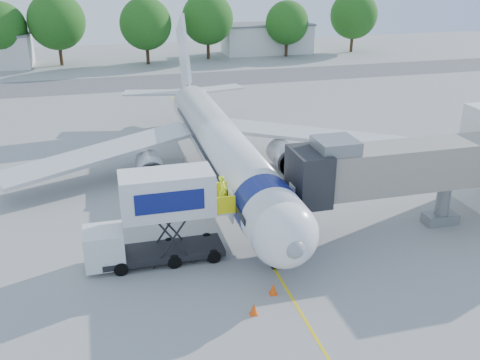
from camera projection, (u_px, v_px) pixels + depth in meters
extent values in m
plane|color=#999896|center=(234.00, 201.00, 39.16)|extent=(160.00, 160.00, 0.00)
cube|color=yellow|center=(234.00, 201.00, 39.16)|extent=(0.15, 70.00, 0.01)
cube|color=#59595B|center=(162.00, 82.00, 76.63)|extent=(120.00, 10.00, 0.01)
cylinder|color=white|center=(224.00, 149.00, 40.68)|extent=(3.70, 28.00, 3.70)
sphere|color=white|center=(284.00, 234.00, 28.19)|extent=(3.70, 3.70, 3.70)
sphere|color=gray|center=(294.00, 248.00, 26.80)|extent=(1.10, 1.10, 1.10)
cone|color=white|center=(187.00, 97.00, 55.85)|extent=(3.70, 6.00, 3.70)
cube|color=white|center=(184.00, 55.00, 55.12)|extent=(0.35, 7.26, 8.29)
cube|color=silver|center=(316.00, 135.00, 46.19)|extent=(16.17, 9.32, 1.42)
cube|color=silver|center=(102.00, 153.00, 41.95)|extent=(16.17, 9.32, 1.42)
cylinder|color=#999BA0|center=(285.00, 157.00, 43.97)|extent=(2.10, 3.60, 2.10)
cylinder|color=#999BA0|center=(151.00, 169.00, 41.38)|extent=(2.10, 3.60, 2.10)
cube|color=black|center=(286.00, 229.00, 27.75)|extent=(2.60, 1.39, 0.81)
cylinder|color=navy|center=(267.00, 210.00, 30.86)|extent=(3.73, 2.00, 3.73)
cylinder|color=silver|center=(274.00, 257.00, 30.39)|extent=(0.16, 0.16, 1.50)
cylinder|color=black|center=(274.00, 263.00, 30.56)|extent=(0.25, 0.64, 0.64)
cylinder|color=black|center=(246.00, 163.00, 44.95)|extent=(0.35, 0.90, 0.90)
cylinder|color=black|center=(185.00, 169.00, 43.73)|extent=(0.35, 0.90, 0.90)
cube|color=gray|center=(400.00, 167.00, 33.33)|extent=(13.60, 2.60, 2.80)
cube|color=black|center=(309.00, 176.00, 31.90)|extent=(2.00, 3.20, 3.20)
cube|color=slate|center=(336.00, 145.00, 31.58)|extent=(2.40, 2.40, 0.80)
cylinder|color=slate|center=(443.00, 203.00, 35.27)|extent=(0.90, 0.90, 3.00)
cube|color=slate|center=(440.00, 218.00, 35.72)|extent=(2.20, 1.20, 0.70)
cylinder|color=black|center=(428.00, 220.00, 35.51)|extent=(0.30, 0.70, 0.70)
cylinder|color=black|center=(452.00, 217.00, 35.93)|extent=(0.30, 0.70, 0.70)
cube|color=black|center=(163.00, 252.00, 31.29)|extent=(7.00, 2.30, 0.35)
cube|color=silver|center=(104.00, 247.00, 30.20)|extent=(2.20, 2.20, 2.10)
cube|color=black|center=(104.00, 240.00, 30.03)|extent=(1.90, 2.10, 0.70)
cube|color=silver|center=(167.00, 193.00, 29.96)|extent=(5.20, 2.40, 2.50)
cube|color=navy|center=(170.00, 202.00, 28.87)|extent=(3.80, 0.04, 1.20)
cube|color=silver|center=(222.00, 206.00, 31.16)|extent=(1.10, 2.20, 0.10)
cube|color=#FBEA0D|center=(226.00, 205.00, 30.01)|extent=(1.10, 0.06, 1.10)
cube|color=#FBEA0D|center=(218.00, 191.00, 31.88)|extent=(1.10, 0.06, 1.10)
cylinder|color=black|center=(214.00, 257.00, 31.07)|extent=(0.80, 0.25, 0.80)
cylinder|color=black|center=(207.00, 239.00, 32.94)|extent=(0.80, 0.25, 0.80)
cylinder|color=black|center=(121.00, 269.00, 29.82)|extent=(0.80, 0.25, 0.80)
cylinder|color=black|center=(119.00, 251.00, 31.69)|extent=(0.80, 0.25, 0.80)
imported|color=#CFFB1A|center=(223.00, 191.00, 30.79)|extent=(0.67, 0.80, 1.89)
cone|color=#FF4E0D|center=(273.00, 289.00, 28.17)|extent=(0.43, 0.43, 0.68)
cube|color=#FF4E0D|center=(273.00, 294.00, 28.29)|extent=(0.39, 0.39, 0.04)
cone|color=#FF4E0D|center=(254.00, 309.00, 26.56)|extent=(0.41, 0.41, 0.65)
cube|color=#FF4E0D|center=(254.00, 314.00, 26.68)|extent=(0.37, 0.37, 0.04)
cube|color=silver|center=(267.00, 39.00, 98.69)|extent=(16.00, 7.00, 5.00)
cube|color=slate|center=(267.00, 24.00, 97.67)|extent=(16.40, 7.40, 0.30)
cylinder|color=#382314|center=(5.00, 56.00, 85.47)|extent=(0.56, 0.56, 3.64)
sphere|color=#255216|center=(0.00, 28.00, 83.75)|extent=(8.08, 8.08, 8.08)
cylinder|color=#382314|center=(61.00, 53.00, 87.39)|extent=(0.56, 0.56, 4.08)
sphere|color=#255216|center=(56.00, 21.00, 85.47)|extent=(9.08, 9.08, 9.08)
cylinder|color=#382314|center=(148.00, 53.00, 88.49)|extent=(0.56, 0.56, 3.78)
sphere|color=#255216|center=(146.00, 24.00, 86.71)|extent=(8.41, 8.41, 8.41)
cylinder|color=#382314|center=(208.00, 47.00, 93.05)|extent=(0.56, 0.56, 3.96)
sphere|color=#255216|center=(207.00, 19.00, 91.19)|extent=(8.79, 8.79, 8.79)
cylinder|color=#382314|center=(286.00, 47.00, 95.48)|extent=(0.56, 0.56, 3.40)
sphere|color=#255216|center=(287.00, 23.00, 93.88)|extent=(7.56, 7.56, 7.56)
cylinder|color=#382314|center=(352.00, 41.00, 100.05)|extent=(0.56, 0.56, 3.88)
sphere|color=#255216|center=(354.00, 15.00, 98.23)|extent=(8.61, 8.61, 8.61)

